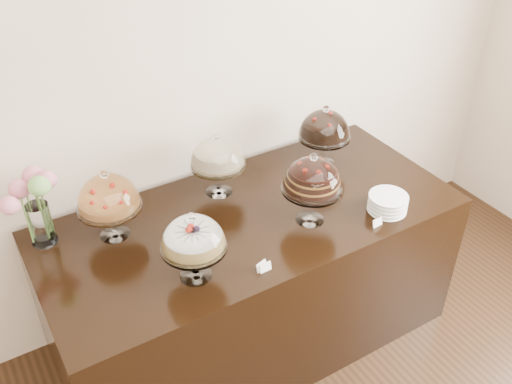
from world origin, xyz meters
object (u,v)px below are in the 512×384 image
cake_stand_sugar_sponge (193,237)px  cake_stand_choco_layer (313,177)px  plate_stack (388,203)px  display_counter (251,278)px  cake_stand_fruit_tart (108,196)px  cake_stand_cheesecake (217,155)px  cake_stand_dark_choco (325,127)px  flower_vase (34,201)px

cake_stand_sugar_sponge → cake_stand_choco_layer: (0.69, 0.07, 0.03)m
plate_stack → cake_stand_sugar_sponge: bearing=176.0°
display_counter → cake_stand_fruit_tart: (-0.66, 0.22, 0.69)m
cake_stand_sugar_sponge → cake_stand_cheesecake: 0.67m
cake_stand_cheesecake → plate_stack: bearing=-42.3°
cake_stand_cheesecake → display_counter: bearing=-81.7°
cake_stand_cheesecake → plate_stack: (0.67, -0.61, -0.19)m
cake_stand_dark_choco → cake_stand_fruit_tart: bearing=-179.5°
cake_stand_cheesecake → cake_stand_dark_choco: size_ratio=0.98×
cake_stand_cheesecake → flower_vase: bearing=176.2°
flower_vase → plate_stack: 1.75m
cake_stand_fruit_tart → cake_stand_cheesecake: bearing=5.7°
cake_stand_choco_layer → cake_stand_fruit_tart: cake_stand_choco_layer is taller
cake_stand_choco_layer → cake_stand_dark_choco: size_ratio=1.07×
cake_stand_sugar_sponge → cake_stand_fruit_tart: size_ratio=0.94×
cake_stand_sugar_sponge → cake_stand_fruit_tart: 0.52m
cake_stand_fruit_tart → display_counter: bearing=-18.2°
cake_stand_sugar_sponge → flower_vase: flower_vase is taller
cake_stand_sugar_sponge → cake_stand_choco_layer: bearing=6.0°
cake_stand_choco_layer → plate_stack: cake_stand_choco_layer is taller
display_counter → flower_vase: (-0.97, 0.34, 0.69)m
cake_stand_dark_choco → cake_stand_fruit_tart: cake_stand_fruit_tart is taller
display_counter → plate_stack: (0.63, -0.33, 0.50)m
cake_stand_dark_choco → cake_stand_choco_layer: bearing=-132.9°
display_counter → cake_stand_choco_layer: cake_stand_choco_layer is taller
cake_stand_choco_layer → cake_stand_sugar_sponge: bearing=-174.0°
display_counter → cake_stand_cheesecake: cake_stand_cheesecake is taller
display_counter → cake_stand_choco_layer: (0.24, -0.18, 0.71)m
cake_stand_choco_layer → cake_stand_cheesecake: cake_stand_choco_layer is taller
display_counter → cake_stand_fruit_tart: 0.98m
cake_stand_cheesecake → cake_stand_fruit_tart: size_ratio=0.96×
cake_stand_cheesecake → plate_stack: 0.93m
cake_stand_sugar_sponge → cake_stand_dark_choco: (1.07, 0.49, 0.01)m
cake_stand_fruit_tart → plate_stack: size_ratio=1.90×
display_counter → cake_stand_sugar_sponge: 0.85m
cake_stand_dark_choco → flower_vase: bearing=176.0°
cake_stand_sugar_sponge → plate_stack: bearing=-4.0°
cake_stand_cheesecake → cake_stand_choco_layer: bearing=-58.6°
cake_stand_sugar_sponge → cake_stand_fruit_tart: (-0.22, 0.48, 0.01)m
cake_stand_choco_layer → flower_vase: flower_vase is taller
cake_stand_sugar_sponge → display_counter: bearing=30.1°
display_counter → plate_stack: size_ratio=11.06×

